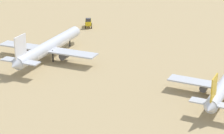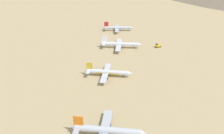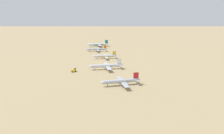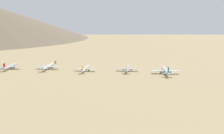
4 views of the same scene
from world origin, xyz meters
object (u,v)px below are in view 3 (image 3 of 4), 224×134
(parked_jet_0, at_px, (98,44))
(parked_jet_4, at_px, (121,81))
(parked_jet_3, at_px, (106,66))
(service_truck, at_px, (74,70))
(parked_jet_2, at_px, (105,56))
(parked_jet_1, at_px, (97,49))

(parked_jet_0, height_order, parked_jet_4, parked_jet_0)
(parked_jet_0, relative_size, parked_jet_3, 1.06)
(parked_jet_4, height_order, service_truck, parked_jet_4)
(parked_jet_0, distance_m, parked_jet_2, 106.97)
(parked_jet_2, relative_size, parked_jet_3, 0.88)
(service_truck, bearing_deg, parked_jet_0, -109.60)
(parked_jet_4, relative_size, service_truck, 6.61)
(parked_jet_0, xyz_separation_m, parked_jet_2, (10.13, 106.49, -0.74))
(parked_jet_0, bearing_deg, service_truck, 70.40)
(service_truck, bearing_deg, parked_jet_1, -112.20)
(parked_jet_2, height_order, parked_jet_3, parked_jet_3)
(parked_jet_1, height_order, parked_jet_4, parked_jet_4)
(parked_jet_3, bearing_deg, parked_jet_2, -101.03)
(parked_jet_0, height_order, service_truck, parked_jet_0)
(parked_jet_0, height_order, parked_jet_1, parked_jet_0)
(parked_jet_1, height_order, parked_jet_3, parked_jet_3)
(parked_jet_1, relative_size, parked_jet_3, 0.91)
(parked_jet_1, distance_m, parked_jet_4, 167.28)
(parked_jet_3, height_order, service_truck, parked_jet_3)
(parked_jet_2, relative_size, service_truck, 6.27)
(parked_jet_1, xyz_separation_m, parked_jet_4, (8.03, 167.08, 0.06))
(parked_jet_4, xyz_separation_m, service_truck, (38.58, -52.85, -1.58))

